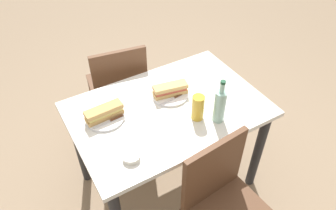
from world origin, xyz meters
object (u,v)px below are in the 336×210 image
object	(u,v)px
knife_near	(110,121)
chair_near	(119,87)
chair_far	(223,203)
knife_far	(175,98)
beer_glass	(198,108)
olive_bowl	(131,157)
dining_table	(168,121)
baguette_sandwich_far	(170,89)
baguette_sandwich_near	(104,112)
plate_near	(105,118)
plate_far	(170,95)
water_bottle	(220,105)

from	to	relation	value
knife_near	chair_near	bearing A→B (deg)	-116.47
chair_far	knife_far	bearing A→B (deg)	-97.01
beer_glass	olive_bowl	size ratio (longest dim) A/B	1.68
dining_table	beer_glass	bearing A→B (deg)	122.37
olive_bowl	beer_glass	bearing A→B (deg)	-170.53
knife_near	baguette_sandwich_far	xyz separation A→B (m)	(-0.41, -0.03, 0.03)
knife_near	baguette_sandwich_near	bearing A→B (deg)	-74.43
chair_far	baguette_sandwich_far	bearing A→B (deg)	-96.34
plate_near	plate_far	xyz separation A→B (m)	(-0.42, 0.02, 0.00)
plate_far	beer_glass	bearing A→B (deg)	97.71
baguette_sandwich_near	knife_far	bearing A→B (deg)	171.59
chair_far	olive_bowl	distance (m)	0.54
chair_far	water_bottle	bearing A→B (deg)	-119.78
olive_bowl	knife_near	bearing A→B (deg)	-91.87
plate_near	plate_far	bearing A→B (deg)	177.94
beer_glass	knife_near	bearing A→B (deg)	-25.43
plate_far	water_bottle	bearing A→B (deg)	111.60
dining_table	olive_bowl	world-z (taller)	olive_bowl
chair_far	water_bottle	distance (m)	0.52
water_bottle	plate_near	bearing A→B (deg)	-31.18
baguette_sandwich_far	knife_far	distance (m)	0.06
dining_table	olive_bowl	size ratio (longest dim) A/B	12.21
plate_near	baguette_sandwich_far	world-z (taller)	baguette_sandwich_far
plate_near	knife_far	distance (m)	0.43
baguette_sandwich_near	plate_near	bearing A→B (deg)	-90.00
chair_near	knife_near	distance (m)	0.63
plate_near	knife_near	xyz separation A→B (m)	(-0.01, 0.05, 0.01)
chair_near	knife_near	xyz separation A→B (m)	(0.26, 0.53, 0.23)
plate_far	beer_glass	size ratio (longest dim) A/B	1.42
dining_table	chair_far	bearing A→B (deg)	89.32
dining_table	knife_far	xyz separation A→B (m)	(-0.07, -0.04, 0.13)
baguette_sandwich_far	olive_bowl	size ratio (longest dim) A/B	2.35
knife_near	plate_far	bearing A→B (deg)	-175.31
baguette_sandwich_near	water_bottle	xyz separation A→B (m)	(-0.55, 0.33, 0.06)
plate_near	knife_near	size ratio (longest dim) A/B	1.22
chair_far	chair_near	distance (m)	1.16
plate_near	baguette_sandwich_near	distance (m)	0.04
chair_far	beer_glass	bearing A→B (deg)	-104.26
plate_far	knife_far	bearing A→B (deg)	92.41
baguette_sandwich_near	olive_bowl	size ratio (longest dim) A/B	2.37
plate_near	beer_glass	size ratio (longest dim) A/B	1.42
chair_near	beer_glass	xyz separation A→B (m)	(-0.18, 0.74, 0.29)
chair_near	baguette_sandwich_far	bearing A→B (deg)	106.62
dining_table	baguette_sandwich_near	size ratio (longest dim) A/B	5.16
knife_near	knife_far	bearing A→B (deg)	178.05
knife_far	water_bottle	bearing A→B (deg)	114.63
baguette_sandwich_near	beer_glass	world-z (taller)	beer_glass
plate_near	chair_far	bearing A→B (deg)	117.17
plate_near	knife_near	bearing A→B (deg)	105.57
baguette_sandwich_near	dining_table	bearing A→B (deg)	164.09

